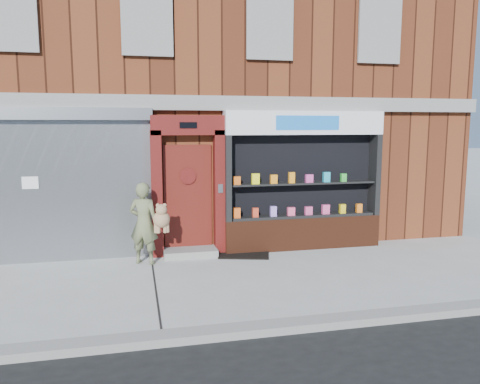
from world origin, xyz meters
name	(u,v)px	position (x,y,z in m)	size (l,w,h in m)	color
ground	(244,279)	(0.00, 0.00, 0.00)	(80.00, 80.00, 0.00)	#9E9E99
curb	(282,327)	(0.00, -2.15, 0.06)	(60.00, 0.30, 0.12)	gray
building	(196,80)	(0.00, 5.99, 4.00)	(12.00, 8.16, 8.00)	#4C2011
shutter_bay	(74,175)	(-3.00, 1.93, 1.72)	(3.10, 0.30, 3.04)	gray
red_door_bay	(188,186)	(-0.75, 1.86, 1.46)	(1.52, 0.58, 2.90)	#490E0C
pharmacy_bay	(303,187)	(1.75, 1.81, 1.37)	(3.50, 0.41, 3.00)	#502313
woman	(146,223)	(-1.65, 1.35, 0.82)	(0.84, 0.64, 1.61)	#646C47
doormat	(244,254)	(0.36, 1.55, 0.01)	(1.04, 0.73, 0.03)	black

